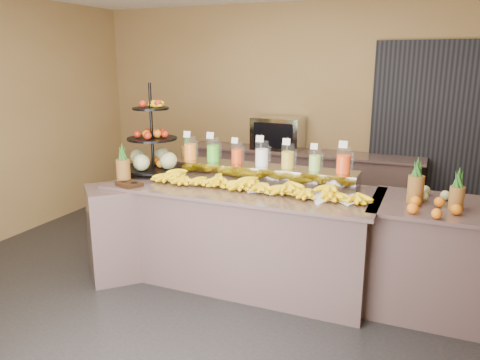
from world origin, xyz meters
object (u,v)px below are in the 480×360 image
Objects in this scene: pitcher_tray at (262,173)px; fruit_stand at (156,151)px; condiment_caddy at (129,184)px; right_fruit_pile at (432,200)px; oven_warmer at (278,133)px; banana_heap at (252,183)px.

fruit_stand is (-1.11, -0.11, 0.16)m from pitcher_tray.
pitcher_tray is at bearing 31.76° from condiment_caddy.
pitcher_tray is at bearing 168.40° from right_fruit_pile.
fruit_stand reaches higher than oven_warmer.
oven_warmer is at bearing 101.91° from banana_heap.
condiment_caddy is (-1.11, -0.30, -0.05)m from banana_heap.
condiment_caddy is at bearing -106.41° from oven_warmer.
pitcher_tray is 1.58m from right_fruit_pile.
pitcher_tray is 1.72m from oven_warmer.
right_fruit_pile is at bearing -45.90° from oven_warmer.
condiment_caddy is at bearing -148.24° from pitcher_tray.
fruit_stand is at bearing 94.64° from condiment_caddy.
right_fruit_pile is 0.66× the size of oven_warmer.
banana_heap is 2.25× the size of fruit_stand.
right_fruit_pile is at bearing -9.12° from fruit_stand.
banana_heap is 4.90× the size of right_fruit_pile.
fruit_stand is at bearing -112.26° from oven_warmer.
fruit_stand is 1.44× the size of oven_warmer.
right_fruit_pile is 2.77m from oven_warmer.
banana_heap reaches higher than condiment_caddy.
condiment_caddy is at bearing -164.73° from banana_heap.
oven_warmer is at bearing 62.98° from fruit_stand.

